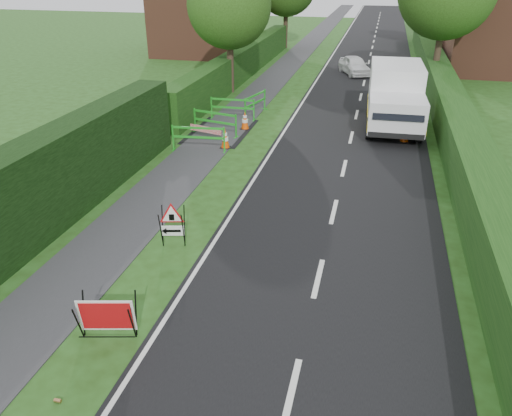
{
  "coord_description": "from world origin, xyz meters",
  "views": [
    {
      "loc": [
        3.39,
        -8.64,
        6.6
      ],
      "look_at": [
        0.76,
        2.06,
        1.11
      ],
      "focal_mm": 35.0,
      "sensor_mm": 36.0,
      "label": 1
    }
  ],
  "objects_px": {
    "red_rect_sign": "(107,316)",
    "works_van": "(395,96)",
    "triangle_sign": "(171,222)",
    "hatchback_car": "(355,65)"
  },
  "relations": [
    {
      "from": "triangle_sign",
      "to": "works_van",
      "type": "distance_m",
      "value": 13.19
    },
    {
      "from": "hatchback_car",
      "to": "works_van",
      "type": "bearing_deg",
      "value": -99.8
    },
    {
      "from": "red_rect_sign",
      "to": "works_van",
      "type": "distance_m",
      "value": 16.43
    },
    {
      "from": "works_van",
      "to": "hatchback_car",
      "type": "bearing_deg",
      "value": 100.13
    },
    {
      "from": "red_rect_sign",
      "to": "works_van",
      "type": "height_order",
      "value": "works_van"
    },
    {
      "from": "red_rect_sign",
      "to": "hatchback_car",
      "type": "xyz_separation_m",
      "value": [
        2.91,
        26.51,
        0.05
      ]
    },
    {
      "from": "works_van",
      "to": "triangle_sign",
      "type": "bearing_deg",
      "value": -116.49
    },
    {
      "from": "red_rect_sign",
      "to": "works_van",
      "type": "bearing_deg",
      "value": 57.25
    },
    {
      "from": "works_van",
      "to": "red_rect_sign",
      "type": "bearing_deg",
      "value": -110.97
    },
    {
      "from": "red_rect_sign",
      "to": "triangle_sign",
      "type": "distance_m",
      "value": 3.53
    }
  ]
}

